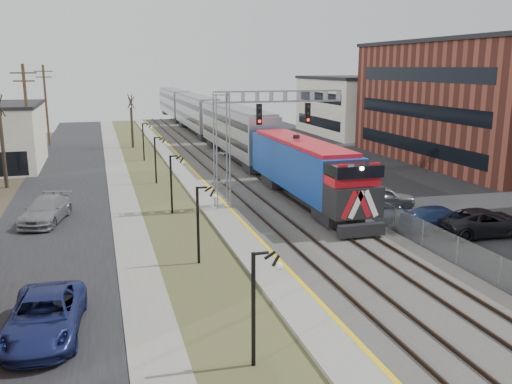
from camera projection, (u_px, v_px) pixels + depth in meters
name	position (u px, v px, depth m)	size (l,w,h in m)	color
street_west	(61.00, 198.00, 41.18)	(7.00, 120.00, 0.04)	black
sidewalk	(122.00, 193.00, 42.40)	(2.00, 120.00, 0.08)	gray
grass_median	(160.00, 191.00, 43.22)	(4.00, 120.00, 0.06)	#484F2A
platform	(198.00, 188.00, 44.02)	(2.00, 120.00, 0.24)	gray
ballast_bed	(256.00, 184.00, 45.38)	(8.00, 120.00, 0.20)	#595651
parking_lot	(384.00, 177.00, 48.68)	(16.00, 120.00, 0.04)	black
platform_edge	(208.00, 186.00, 44.23)	(0.24, 120.00, 0.01)	gold
track_near	(233.00, 184.00, 44.80)	(1.58, 120.00, 0.15)	#2D2119
track_far	(273.00, 181.00, 45.75)	(1.58, 120.00, 0.15)	#2D2119
train	(207.00, 119.00, 71.70)	(3.00, 85.85, 5.33)	#123B98
signal_gantry	(246.00, 129.00, 36.83)	(9.00, 1.07, 8.15)	gray
lampposts	(197.00, 225.00, 27.14)	(0.14, 62.14, 4.00)	black
fence	(303.00, 174.00, 46.37)	(0.04, 120.00, 1.60)	gray
bare_trees	(46.00, 155.00, 43.91)	(12.30, 42.30, 5.95)	#382D23
car_lot_c	(485.00, 223.00, 31.76)	(2.60, 5.63, 1.56)	black
car_lot_d	(441.00, 219.00, 32.63)	(2.07, 5.10, 1.48)	navy
car_lot_e	(384.00, 197.00, 38.29)	(1.73, 4.29, 1.46)	slate
car_lot_f	(347.00, 172.00, 47.25)	(1.57, 4.50, 1.48)	#0D421B
car_street_a	(44.00, 317.00, 19.81)	(2.57, 5.57, 1.55)	navy
car_street_b	(46.00, 211.00, 34.43)	(2.19, 5.38, 1.56)	gray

